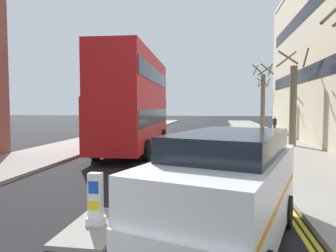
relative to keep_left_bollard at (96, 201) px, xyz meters
name	(u,v)px	position (x,y,z in m)	size (l,w,h in m)	color
sidewalk_right	(290,153)	(6.50, 11.69, -0.54)	(4.00, 80.00, 0.14)	gray
sidewalk_left	(68,148)	(-6.50, 11.69, -0.54)	(4.00, 80.00, 0.14)	gray
kerb_line_outer	(255,159)	(4.40, 9.69, -0.60)	(0.10, 56.00, 0.01)	yellow
kerb_line_inner	(251,159)	(4.24, 9.69, -0.60)	(0.10, 56.00, 0.01)	yellow
traffic_island	(96,227)	(0.00, 0.00, -0.56)	(1.10, 2.20, 0.10)	gray
keep_left_bollard	(96,201)	(0.00, 0.00, 0.00)	(0.36, 0.28, 1.11)	silver
double_decker_bus_away	(135,100)	(-2.25, 11.69, 2.42)	(3.18, 10.91, 5.64)	red
taxi_minivan	(226,190)	(2.70, -0.41, 0.46)	(3.24, 5.15, 2.12)	white
pedestrian_far	(275,125)	(7.64, 22.92, 0.38)	(0.34, 0.22, 1.62)	#2D2D38
street_tree_near	(263,105)	(7.68, 30.94, 2.24)	(1.49, 1.49, 5.73)	#6B6047
street_tree_far	(263,101)	(6.44, 21.96, 2.53)	(1.76, 1.81, 6.21)	#6B6047
street_tree_distant	(293,103)	(7.26, 14.53, 2.26)	(1.82, 2.07, 6.11)	#6B6047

